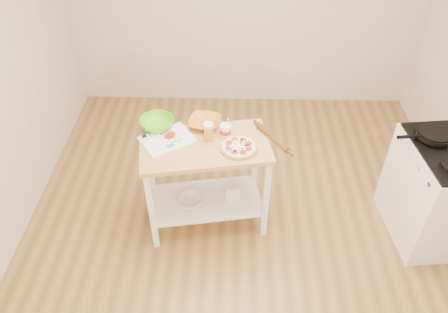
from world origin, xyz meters
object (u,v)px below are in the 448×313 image
(cutting_board, at_px, (167,139))
(knife, at_px, (153,133))
(orange_bowl, at_px, (205,123))
(shelf_bin, at_px, (232,190))
(gas_stove, at_px, (441,191))
(pizza, at_px, (239,147))
(spatula, at_px, (174,143))
(yogurt_tub, at_px, (225,131))
(prep_island, at_px, (206,168))
(shelf_glass_bowl, at_px, (191,201))
(beer_pint, at_px, (209,132))
(rolling_pin, at_px, (272,137))
(green_bowl, at_px, (157,123))
(skillet, at_px, (433,135))

(cutting_board, distance_m, knife, 0.14)
(orange_bowl, bearing_deg, shelf_bin, -38.23)
(gas_stove, distance_m, pizza, 1.78)
(spatula, height_order, knife, knife)
(yogurt_tub, bearing_deg, spatula, -164.03)
(prep_island, xyz_separation_m, shelf_glass_bowl, (-0.14, -0.06, -0.35))
(shelf_bin, bearing_deg, prep_island, -164.95)
(prep_island, xyz_separation_m, beer_pint, (0.03, 0.06, 0.34))
(knife, height_order, rolling_pin, rolling_pin)
(green_bowl, bearing_deg, spatula, -53.17)
(spatula, relative_size, yogurt_tub, 0.63)
(knife, xyz_separation_m, rolling_pin, (0.98, -0.04, 0.01))
(gas_stove, bearing_deg, skillet, 136.03)
(spatula, xyz_separation_m, shelf_glass_bowl, (0.11, -0.05, -0.62))
(prep_island, bearing_deg, orange_bowl, 93.23)
(skillet, distance_m, rolling_pin, 1.28)
(pizza, relative_size, shelf_bin, 2.32)
(pizza, bearing_deg, gas_stove, -0.47)
(skillet, height_order, green_bowl, skillet)
(shelf_glass_bowl, bearing_deg, prep_island, 22.07)
(prep_island, distance_m, shelf_glass_bowl, 0.38)
(green_bowl, bearing_deg, shelf_bin, -13.19)
(gas_stove, bearing_deg, yogurt_tub, 168.31)
(prep_island, xyz_separation_m, knife, (-0.43, 0.12, 0.28))
(pizza, xyz_separation_m, orange_bowl, (-0.28, 0.30, 0.02))
(knife, bearing_deg, beer_pint, -39.81)
(rolling_pin, bearing_deg, shelf_bin, -177.78)
(skillet, bearing_deg, gas_stove, -45.81)
(skillet, bearing_deg, cutting_board, 172.35)
(orange_bowl, relative_size, beer_pint, 1.64)
(pizza, bearing_deg, green_bowl, 159.46)
(shelf_bin, bearing_deg, shelf_glass_bowl, -162.19)
(cutting_board, bearing_deg, orange_bowl, 0.06)
(gas_stove, distance_m, spatula, 2.29)
(gas_stove, bearing_deg, orange_bowl, 164.79)
(skillet, relative_size, orange_bowl, 1.69)
(cutting_board, relative_size, green_bowl, 1.76)
(orange_bowl, height_order, shelf_glass_bowl, orange_bowl)
(green_bowl, height_order, rolling_pin, green_bowl)
(knife, bearing_deg, cutting_board, -60.96)
(prep_island, relative_size, pizza, 3.76)
(shelf_bin, bearing_deg, yogurt_tub, 143.14)
(gas_stove, distance_m, cutting_board, 2.35)
(cutting_board, xyz_separation_m, knife, (-0.12, 0.06, 0.01))
(green_bowl, relative_size, shelf_bin, 2.21)
(yogurt_tub, xyz_separation_m, rolling_pin, (0.38, -0.04, -0.03))
(knife, bearing_deg, shelf_bin, -37.33)
(green_bowl, bearing_deg, rolling_pin, -8.18)
(knife, bearing_deg, rolling_pin, -35.05)
(green_bowl, height_order, shelf_bin, green_bowl)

